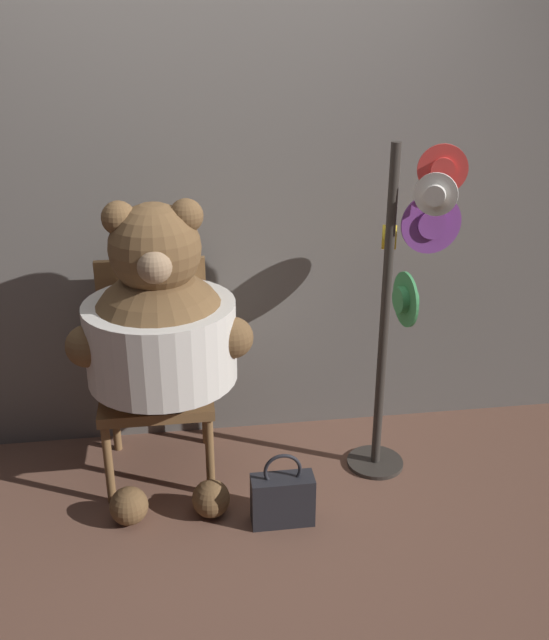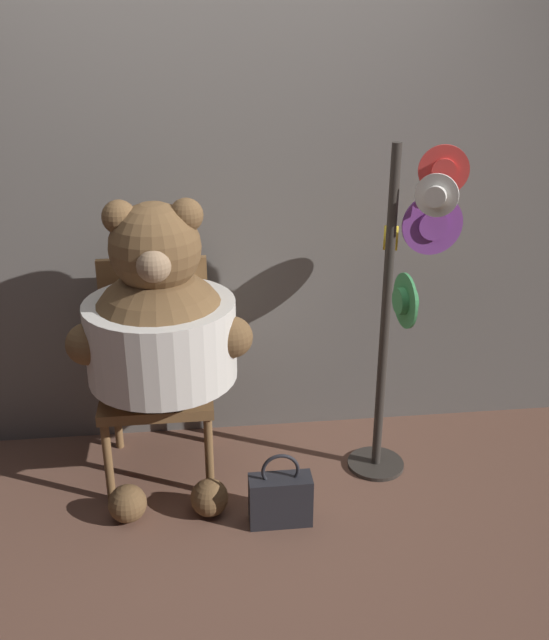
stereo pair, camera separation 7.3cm
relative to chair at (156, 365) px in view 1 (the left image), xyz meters
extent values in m
plane|color=brown|center=(0.32, -0.39, -0.54)|extent=(14.00, 14.00, 0.00)
cube|color=#66605B|center=(0.32, 0.31, 0.73)|extent=(8.00, 0.10, 2.54)
cylinder|color=brown|center=(-0.23, -0.31, -0.33)|extent=(0.04, 0.04, 0.41)
cylinder|color=brown|center=(0.23, -0.31, -0.33)|extent=(0.04, 0.04, 0.41)
cylinder|color=brown|center=(-0.23, 0.13, -0.33)|extent=(0.04, 0.04, 0.41)
cylinder|color=brown|center=(0.23, 0.13, -0.33)|extent=(0.04, 0.04, 0.41)
cube|color=brown|center=(0.00, -0.09, -0.10)|extent=(0.52, 0.50, 0.05)
cube|color=brown|center=(0.00, 0.14, 0.21)|extent=(0.52, 0.04, 0.56)
sphere|color=brown|center=(0.04, -0.17, 0.21)|extent=(0.66, 0.66, 0.66)
cylinder|color=silver|center=(0.04, -0.17, 0.21)|extent=(0.67, 0.67, 0.36)
sphere|color=brown|center=(0.04, -0.17, 0.63)|extent=(0.39, 0.39, 0.39)
sphere|color=brown|center=(-0.10, -0.17, 0.77)|extent=(0.14, 0.14, 0.14)
sphere|color=brown|center=(0.18, -0.17, 0.77)|extent=(0.14, 0.14, 0.14)
sphere|color=#997A5B|center=(0.04, -0.34, 0.61)|extent=(0.14, 0.14, 0.14)
sphere|color=brown|center=(-0.27, -0.25, 0.24)|extent=(0.18, 0.18, 0.18)
sphere|color=brown|center=(0.35, -0.25, 0.24)|extent=(0.18, 0.18, 0.18)
sphere|color=brown|center=(-0.14, -0.46, -0.45)|extent=(0.17, 0.17, 0.17)
sphere|color=brown|center=(0.22, -0.46, -0.45)|extent=(0.17, 0.17, 0.17)
cylinder|color=#332D28|center=(1.06, -0.19, -0.53)|extent=(0.28, 0.28, 0.02)
cylinder|color=#332D28|center=(1.06, -0.19, 0.26)|extent=(0.04, 0.04, 1.59)
cylinder|color=silver|center=(1.21, -0.28, 0.85)|extent=(0.17, 0.10, 0.18)
cylinder|color=silver|center=(1.21, -0.28, 0.85)|extent=(0.11, 0.11, 0.09)
cylinder|color=#3D9351|center=(1.08, -0.39, 0.43)|extent=(0.04, 0.24, 0.24)
cylinder|color=#3D9351|center=(1.08, -0.39, 0.43)|extent=(0.09, 0.12, 0.11)
cylinder|color=#7A388E|center=(1.24, -0.19, 0.70)|extent=(0.27, 0.01, 0.27)
cylinder|color=#7A388E|center=(1.24, -0.19, 0.70)|extent=(0.13, 0.05, 0.13)
cylinder|color=yellow|center=(1.10, -0.02, 0.60)|extent=(0.08, 0.23, 0.24)
cylinder|color=yellow|center=(1.10, -0.02, 0.60)|extent=(0.09, 0.13, 0.11)
cylinder|color=red|center=(1.25, -0.24, 0.95)|extent=(0.21, 0.06, 0.21)
cylinder|color=red|center=(1.25, -0.24, 0.95)|extent=(0.11, 0.07, 0.10)
cube|color=#232328|center=(0.53, -0.56, -0.42)|extent=(0.28, 0.11, 0.23)
torus|color=#232328|center=(0.53, -0.56, -0.26)|extent=(0.17, 0.02, 0.17)
camera|label=1|loc=(0.14, -3.08, 1.55)|focal=40.00mm
camera|label=2|loc=(0.21, -3.09, 1.55)|focal=40.00mm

